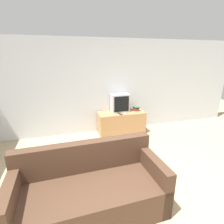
{
  "coord_description": "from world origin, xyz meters",
  "views": [
    {
      "loc": [
        -0.87,
        -1.73,
        2.14
      ],
      "look_at": [
        0.27,
        2.27,
        0.8
      ],
      "focal_mm": 28.0,
      "sensor_mm": 36.0,
      "label": 1
    }
  ],
  "objects_px": {
    "television": "(120,103)",
    "book_stack": "(136,109)",
    "couch": "(90,192)",
    "remote_secondary": "(120,114)",
    "tv_stand": "(121,122)",
    "remote_on_stand": "(125,113)"
  },
  "relations": [
    {
      "from": "television",
      "to": "couch",
      "type": "height_order",
      "value": "television"
    },
    {
      "from": "couch",
      "to": "remote_on_stand",
      "type": "distance_m",
      "value": 2.66
    },
    {
      "from": "tv_stand",
      "to": "book_stack",
      "type": "height_order",
      "value": "book_stack"
    },
    {
      "from": "tv_stand",
      "to": "remote_secondary",
      "type": "height_order",
      "value": "remote_secondary"
    },
    {
      "from": "tv_stand",
      "to": "remote_secondary",
      "type": "relative_size",
      "value": 6.46
    },
    {
      "from": "television",
      "to": "book_stack",
      "type": "xyz_separation_m",
      "value": [
        0.49,
        -0.05,
        -0.2
      ]
    },
    {
      "from": "tv_stand",
      "to": "television",
      "type": "relative_size",
      "value": 2.6
    },
    {
      "from": "remote_on_stand",
      "to": "book_stack",
      "type": "bearing_deg",
      "value": 28.91
    },
    {
      "from": "television",
      "to": "remote_on_stand",
      "type": "xyz_separation_m",
      "value": [
        0.07,
        -0.28,
        -0.24
      ]
    },
    {
      "from": "television",
      "to": "book_stack",
      "type": "height_order",
      "value": "television"
    },
    {
      "from": "couch",
      "to": "television",
      "type": "bearing_deg",
      "value": 61.88
    },
    {
      "from": "television",
      "to": "remote_on_stand",
      "type": "distance_m",
      "value": 0.38
    },
    {
      "from": "couch",
      "to": "remote_on_stand",
      "type": "xyz_separation_m",
      "value": [
        1.35,
        2.27,
        0.32
      ]
    },
    {
      "from": "tv_stand",
      "to": "book_stack",
      "type": "distance_m",
      "value": 0.6
    },
    {
      "from": "tv_stand",
      "to": "remote_secondary",
      "type": "distance_m",
      "value": 0.38
    },
    {
      "from": "tv_stand",
      "to": "remote_secondary",
      "type": "bearing_deg",
      "value": -122.1
    },
    {
      "from": "couch",
      "to": "book_stack",
      "type": "xyz_separation_m",
      "value": [
        1.77,
        2.5,
        0.36
      ]
    },
    {
      "from": "television",
      "to": "remote_on_stand",
      "type": "height_order",
      "value": "television"
    },
    {
      "from": "television",
      "to": "remote_secondary",
      "type": "bearing_deg",
      "value": -107.35
    },
    {
      "from": "television",
      "to": "remote_on_stand",
      "type": "bearing_deg",
      "value": -76.33
    },
    {
      "from": "tv_stand",
      "to": "couch",
      "type": "distance_m",
      "value": 2.77
    },
    {
      "from": "couch",
      "to": "remote_secondary",
      "type": "height_order",
      "value": "couch"
    }
  ]
}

